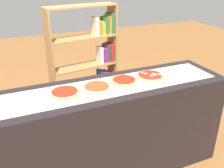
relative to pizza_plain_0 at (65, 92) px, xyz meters
The scene contains 8 objects.
ground_plane 1.04m from the pizza_plain_0, ahead, with size 12.00×12.00×0.00m, color brown.
counter 0.64m from the pizza_plain_0, ahead, with size 2.14×0.59×0.94m, color black.
parchment_paper 0.42m from the pizza_plain_0, ahead, with size 1.97×0.40×0.00m, color beige.
pizza_plain_0 is the anchor object (origin of this frame).
pizza_plain_1 0.28m from the pizza_plain_0, ahead, with size 0.26×0.26×0.02m.
pizza_pepperoni_2 0.56m from the pizza_plain_0, ahead, with size 0.24×0.24×0.02m.
pizza_mushroom_3 0.83m from the pizza_plain_0, ahead, with size 0.26×0.26×0.03m.
bookshelf 1.24m from the pizza_plain_0, 60.02° to the left, with size 0.88×0.34×1.49m.
Camera 1 is at (-0.78, -1.82, 1.88)m, focal length 40.11 mm.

